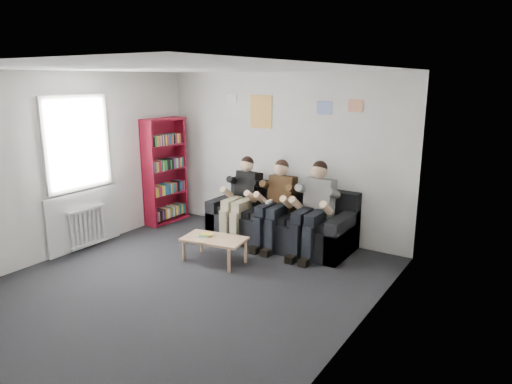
# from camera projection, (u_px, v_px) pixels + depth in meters

# --- Properties ---
(room_shell) EXTENTS (5.00, 5.00, 5.00)m
(room_shell) POSITION_uv_depth(u_px,v_px,m) (180.00, 183.00, 5.56)
(room_shell) COLOR black
(room_shell) RESTS_ON ground
(sofa) EXTENTS (2.32, 0.95, 0.90)m
(sofa) POSITION_uv_depth(u_px,v_px,m) (282.00, 223.00, 7.35)
(sofa) COLOR black
(sofa) RESTS_ON ground
(bookshelf) EXTENTS (0.29, 0.86, 1.91)m
(bookshelf) POSITION_uv_depth(u_px,v_px,m) (165.00, 171.00, 8.29)
(bookshelf) COLOR maroon
(bookshelf) RESTS_ON ground
(coffee_table) EXTENTS (0.90, 0.50, 0.36)m
(coffee_table) POSITION_uv_depth(u_px,v_px,m) (214.00, 241.00, 6.57)
(coffee_table) COLOR #D7AD7C
(coffee_table) RESTS_ON ground
(game_cases) EXTENTS (0.20, 0.17, 0.04)m
(game_cases) POSITION_uv_depth(u_px,v_px,m) (205.00, 235.00, 6.62)
(game_cases) COLOR silver
(game_cases) RESTS_ON coffee_table
(person_left) EXTENTS (0.41, 0.87, 1.36)m
(person_left) POSITION_uv_depth(u_px,v_px,m) (241.00, 199.00, 7.44)
(person_left) COLOR black
(person_left) RESTS_ON sofa
(person_middle) EXTENTS (0.41, 0.88, 1.37)m
(person_middle) POSITION_uv_depth(u_px,v_px,m) (275.00, 204.00, 7.09)
(person_middle) COLOR #4B3319
(person_middle) RESTS_ON sofa
(person_right) EXTENTS (0.43, 0.92, 1.41)m
(person_right) POSITION_uv_depth(u_px,v_px,m) (313.00, 210.00, 6.75)
(person_right) COLOR silver
(person_right) RESTS_ON sofa
(radiator) EXTENTS (0.10, 0.64, 0.60)m
(radiator) POSITION_uv_depth(u_px,v_px,m) (88.00, 227.00, 7.10)
(radiator) COLOR white
(radiator) RESTS_ON ground
(window) EXTENTS (0.05, 1.30, 2.36)m
(window) POSITION_uv_depth(u_px,v_px,m) (81.00, 183.00, 6.97)
(window) COLOR white
(window) RESTS_ON room_shell
(poster_large) EXTENTS (0.42, 0.01, 0.55)m
(poster_large) POSITION_uv_depth(u_px,v_px,m) (261.00, 112.00, 7.63)
(poster_large) COLOR #E2CB4F
(poster_large) RESTS_ON room_shell
(poster_blue) EXTENTS (0.25, 0.01, 0.20)m
(poster_blue) POSITION_uv_depth(u_px,v_px,m) (324.00, 108.00, 7.01)
(poster_blue) COLOR #4471EA
(poster_blue) RESTS_ON room_shell
(poster_pink) EXTENTS (0.22, 0.01, 0.18)m
(poster_pink) POSITION_uv_depth(u_px,v_px,m) (356.00, 106.00, 6.73)
(poster_pink) COLOR #D04188
(poster_pink) RESTS_ON room_shell
(poster_sign) EXTENTS (0.20, 0.01, 0.14)m
(poster_sign) POSITION_uv_depth(u_px,v_px,m) (232.00, 99.00, 7.90)
(poster_sign) COLOR white
(poster_sign) RESTS_ON room_shell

